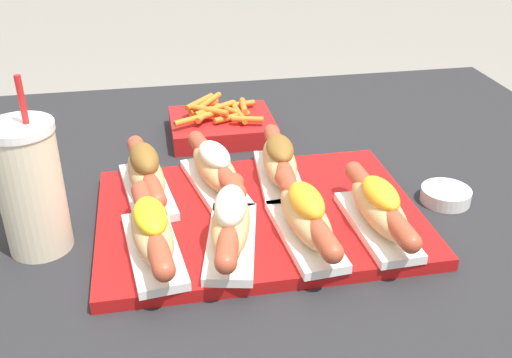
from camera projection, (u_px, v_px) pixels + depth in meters
name	position (u px, v px, depth m)	size (l,w,h in m)	color
serving_tray	(259.00, 216.00, 0.85)	(0.45, 0.32, 0.02)	#B71414
hot_dog_0	(152.00, 231.00, 0.74)	(0.08, 0.21, 0.07)	white
hot_dog_1	(231.00, 222.00, 0.75)	(0.09, 0.21, 0.08)	white
hot_dog_2	(306.00, 216.00, 0.76)	(0.07, 0.21, 0.07)	white
hot_dog_3	(379.00, 208.00, 0.78)	(0.07, 0.21, 0.07)	white
hot_dog_4	(146.00, 173.00, 0.86)	(0.08, 0.21, 0.08)	white
hot_dog_5	(215.00, 168.00, 0.88)	(0.09, 0.21, 0.07)	white
hot_dog_6	(279.00, 162.00, 0.90)	(0.07, 0.21, 0.07)	white
sauce_bowl	(446.00, 194.00, 0.89)	(0.07, 0.07, 0.02)	silver
drink_cup	(31.00, 188.00, 0.75)	(0.08, 0.08, 0.24)	beige
fries_basket	(222.00, 125.00, 1.10)	(0.19, 0.16, 0.06)	#B21919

